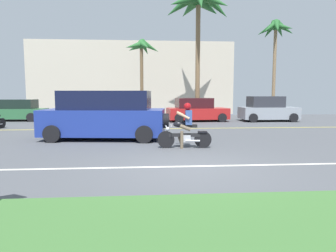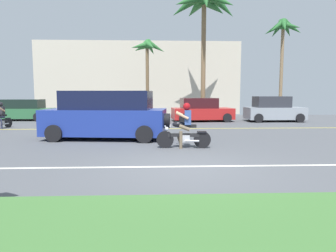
# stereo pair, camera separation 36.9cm
# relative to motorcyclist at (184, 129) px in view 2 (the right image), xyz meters

# --- Properties ---
(ground) EXTENTS (56.00, 30.00, 0.04)m
(ground) POSITION_rel_motorcyclist_xyz_m (-0.27, 0.42, -0.65)
(ground) COLOR #4C4F54
(lane_line_near) EXTENTS (50.40, 0.12, 0.01)m
(lane_line_near) POSITION_rel_motorcyclist_xyz_m (-0.27, -2.55, -0.62)
(lane_line_near) COLOR silver
(lane_line_near) RESTS_ON ground
(lane_line_far) EXTENTS (50.40, 0.12, 0.01)m
(lane_line_far) POSITION_rel_motorcyclist_xyz_m (-0.27, 5.61, -0.62)
(lane_line_far) COLOR yellow
(lane_line_far) RESTS_ON ground
(motorcyclist) EXTENTS (1.78, 0.58, 1.49)m
(motorcyclist) POSITION_rel_motorcyclist_xyz_m (0.00, 0.00, 0.00)
(motorcyclist) COLOR black
(motorcyclist) RESTS_ON ground
(suv_nearby) EXTENTS (5.00, 2.64, 1.89)m
(suv_nearby) POSITION_rel_motorcyclist_xyz_m (-2.87, 2.28, 0.29)
(suv_nearby) COLOR navy
(suv_nearby) RESTS_ON ground
(parked_car_0) EXTENTS (4.31, 1.92, 1.41)m
(parked_car_0) POSITION_rel_motorcyclist_xyz_m (-9.99, 10.97, 0.04)
(parked_car_0) COLOR #2D663D
(parked_car_0) RESTS_ON ground
(parked_car_1) EXTENTS (3.94, 1.94, 1.47)m
(parked_car_1) POSITION_rel_motorcyclist_xyz_m (-4.06, 9.31, 0.06)
(parked_car_1) COLOR white
(parked_car_1) RESTS_ON ground
(parked_car_2) EXTENTS (3.98, 2.23, 1.50)m
(parked_car_2) POSITION_rel_motorcyclist_xyz_m (2.04, 9.73, 0.08)
(parked_car_2) COLOR #AD1E1E
(parked_car_2) RESTS_ON ground
(parked_car_3) EXTENTS (3.63, 1.83, 1.61)m
(parked_car_3) POSITION_rel_motorcyclist_xyz_m (6.68, 9.40, 0.12)
(parked_car_3) COLOR #8C939E
(parked_car_3) RESTS_ON ground
(palm_tree_0) EXTENTS (5.03, 5.03, 9.33)m
(palm_tree_0) POSITION_rel_motorcyclist_xyz_m (2.54, 12.00, 7.28)
(palm_tree_0) COLOR brown
(palm_tree_0) RESTS_ON ground
(palm_tree_1) EXTENTS (2.68, 2.71, 5.77)m
(palm_tree_1) POSITION_rel_motorcyclist_xyz_m (-1.49, 12.77, 4.23)
(palm_tree_1) COLOR brown
(palm_tree_1) RESTS_ON ground
(palm_tree_2) EXTENTS (2.92, 2.96, 7.43)m
(palm_tree_2) POSITION_rel_motorcyclist_xyz_m (8.73, 13.29, 5.76)
(palm_tree_2) COLOR #846B4C
(palm_tree_2) RESTS_ON ground
(motorcyclist_distant) EXTENTS (0.59, 1.59, 1.35)m
(motorcyclist_distant) POSITION_rel_motorcyclist_xyz_m (-8.87, 6.02, -0.06)
(motorcyclist_distant) COLOR black
(motorcyclist_distant) RESTS_ON ground
(building_far) EXTENTS (17.62, 4.00, 6.25)m
(building_far) POSITION_rel_motorcyclist_xyz_m (-2.35, 18.42, 2.50)
(building_far) COLOR beige
(building_far) RESTS_ON ground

